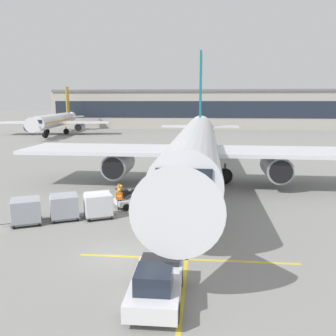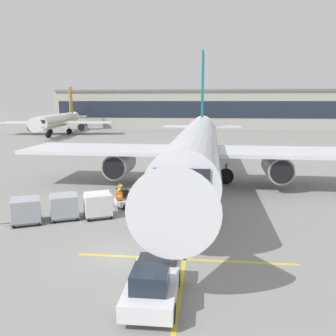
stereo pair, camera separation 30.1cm
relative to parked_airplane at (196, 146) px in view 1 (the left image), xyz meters
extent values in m
plane|color=gray|center=(-3.72, -17.38, -4.04)|extent=(600.00, 600.00, 0.00)
cylinder|color=silver|center=(-0.01, -0.79, 0.11)|extent=(4.40, 35.31, 4.03)
cube|color=#146B7A|center=(-0.01, -0.79, 0.11)|extent=(4.43, 33.90, 0.48)
cone|color=silver|center=(-0.21, -20.44, 0.11)|extent=(3.87, 4.07, 3.83)
cone|color=silver|center=(0.21, 20.06, 0.42)|extent=(3.49, 6.49, 3.43)
cube|color=silver|center=(-9.18, 0.19, -0.49)|extent=(16.82, 7.23, 0.36)
cylinder|color=#93969E|center=(-7.88, -0.53, -1.92)|extent=(2.55, 4.61, 2.50)
cylinder|color=black|center=(-7.91, -2.88, -1.92)|extent=(2.13, 0.14, 2.12)
cube|color=silver|center=(9.18, -0.01, -0.49)|extent=(16.82, 7.23, 0.36)
cylinder|color=#93969E|center=(7.87, -0.70, -1.92)|extent=(2.55, 4.61, 2.50)
cylinder|color=black|center=(7.85, -3.04, -1.92)|extent=(2.13, 0.14, 2.12)
cube|color=#146B7A|center=(0.19, 18.45, 6.21)|extent=(0.32, 4.23, 10.58)
cube|color=silver|center=(0.19, 18.13, 0.72)|extent=(11.42, 2.94, 0.20)
cube|color=#1E2633|center=(-0.19, -17.62, 0.72)|extent=(2.84, 1.84, 0.89)
cylinder|color=#47474C|center=(-0.12, -11.37, -2.57)|extent=(0.22, 0.22, 1.33)
sphere|color=black|center=(-0.12, -11.37, -3.23)|extent=(1.62, 1.62, 1.62)
cylinder|color=#47474C|center=(-3.01, 1.00, -2.57)|extent=(0.22, 0.22, 1.33)
sphere|color=black|center=(-3.01, 1.00, -3.23)|extent=(1.62, 1.62, 1.62)
cylinder|color=#47474C|center=(3.03, 0.94, -2.57)|extent=(0.22, 0.22, 1.33)
sphere|color=black|center=(3.03, 0.94, -3.23)|extent=(1.62, 1.62, 1.62)
cube|color=silver|center=(-4.62, -8.00, -3.54)|extent=(3.72, 3.19, 0.44)
cube|color=black|center=(-5.60, -8.21, -2.97)|extent=(0.81, 0.80, 0.70)
cylinder|color=#333338|center=(-5.03, -7.84, -2.92)|extent=(0.08, 0.08, 0.80)
cube|color=silver|center=(-3.55, -7.31, -2.49)|extent=(4.67, 3.46, 1.81)
cube|color=black|center=(-3.55, -7.31, -2.40)|extent=(4.48, 3.26, 1.67)
cube|color=#333338|center=(-3.31, -7.68, -2.37)|extent=(4.15, 2.71, 1.86)
cube|color=#333338|center=(-3.79, -6.94, -2.37)|extent=(4.15, 2.71, 1.86)
cylinder|color=black|center=(-3.22, -7.97, -3.76)|extent=(0.58, 0.47, 0.56)
cylinder|color=black|center=(-4.02, -6.74, -3.76)|extent=(0.58, 0.47, 0.56)
cylinder|color=black|center=(-5.22, -9.27, -3.76)|extent=(0.58, 0.47, 0.56)
cylinder|color=black|center=(-6.02, -8.03, -3.76)|extent=(0.58, 0.47, 0.56)
cube|color=#515156|center=(-6.85, -11.22, -3.83)|extent=(2.50, 2.31, 0.12)
cylinder|color=#4C4C51|center=(-8.06, -11.81, -3.84)|extent=(0.66, 0.37, 0.07)
cube|color=silver|center=(-6.85, -11.22, -3.02)|extent=(2.36, 2.18, 1.50)
cube|color=silver|center=(-7.03, -10.85, -2.50)|extent=(2.03, 1.54, 0.74)
cube|color=silver|center=(-7.72, -11.64, -3.02)|extent=(0.65, 1.31, 1.38)
sphere|color=black|center=(-7.87, -10.95, -3.89)|extent=(0.30, 0.30, 0.30)
sphere|color=black|center=(-7.27, -12.18, -3.89)|extent=(0.30, 0.30, 0.30)
sphere|color=black|center=(-6.42, -10.26, -3.89)|extent=(0.30, 0.30, 0.30)
sphere|color=black|center=(-5.83, -11.48, -3.89)|extent=(0.30, 0.30, 0.30)
cube|color=#515156|center=(-9.17, -11.85, -3.83)|extent=(2.50, 2.31, 0.12)
cylinder|color=#4C4C51|center=(-10.38, -12.44, -3.84)|extent=(0.66, 0.37, 0.07)
cube|color=#9EA3AD|center=(-9.17, -11.85, -3.02)|extent=(2.36, 2.18, 1.50)
cube|color=#9EA3AD|center=(-9.35, -11.48, -2.50)|extent=(2.03, 1.54, 0.74)
cube|color=silver|center=(-10.04, -12.27, -3.02)|extent=(0.65, 1.31, 1.38)
sphere|color=black|center=(-10.18, -11.59, -3.89)|extent=(0.30, 0.30, 0.30)
sphere|color=black|center=(-9.59, -12.81, -3.89)|extent=(0.30, 0.30, 0.30)
sphere|color=black|center=(-8.74, -10.89, -3.89)|extent=(0.30, 0.30, 0.30)
sphere|color=black|center=(-8.15, -12.12, -3.89)|extent=(0.30, 0.30, 0.30)
cube|color=#515156|center=(-11.41, -13.13, -3.83)|extent=(2.50, 2.31, 0.12)
cylinder|color=#4C4C51|center=(-12.63, -13.71, -3.84)|extent=(0.66, 0.37, 0.07)
cube|color=#9EA3AD|center=(-11.41, -13.13, -3.02)|extent=(2.36, 2.18, 1.50)
cube|color=#9EA3AD|center=(-11.59, -12.76, -2.50)|extent=(2.03, 1.54, 0.74)
cube|color=silver|center=(-12.28, -13.55, -3.02)|extent=(0.65, 1.31, 1.38)
sphere|color=black|center=(-12.43, -12.86, -3.89)|extent=(0.30, 0.30, 0.30)
sphere|color=black|center=(-11.84, -14.09, -3.89)|extent=(0.30, 0.30, 0.30)
sphere|color=black|center=(-10.99, -12.17, -3.89)|extent=(0.30, 0.30, 0.30)
sphere|color=black|center=(-10.40, -13.39, -3.89)|extent=(0.30, 0.30, 0.30)
cube|color=silver|center=(-1.15, -21.83, -3.36)|extent=(2.15, 4.42, 0.70)
cube|color=#1E2633|center=(-1.14, -22.60, -2.61)|extent=(1.49, 1.56, 0.80)
cube|color=#28282D|center=(-1.17, -20.18, -2.89)|extent=(1.80, 0.99, 0.24)
cylinder|color=black|center=(-0.24, -20.46, -3.66)|extent=(0.29, 0.76, 0.76)
cylinder|color=black|center=(-2.09, -20.48, -3.66)|extent=(0.29, 0.76, 0.76)
cylinder|color=black|center=(-0.21, -23.19, -3.66)|extent=(0.29, 0.76, 0.76)
cylinder|color=black|center=(-2.06, -23.21, -3.66)|extent=(0.29, 0.76, 0.76)
cylinder|color=#514C42|center=(-3.90, -10.48, -3.61)|extent=(0.15, 0.15, 0.86)
cylinder|color=#514C42|center=(-3.80, -10.33, -3.61)|extent=(0.15, 0.15, 0.86)
cube|color=yellow|center=(-3.85, -10.41, -2.89)|extent=(0.41, 0.45, 0.58)
cube|color=white|center=(-3.96, -10.34, -2.89)|extent=(0.20, 0.29, 0.08)
sphere|color=beige|center=(-3.85, -10.41, -2.48)|extent=(0.21, 0.21, 0.21)
sphere|color=yellow|center=(-3.85, -10.41, -2.41)|extent=(0.23, 0.23, 0.23)
cylinder|color=yellow|center=(-3.99, -10.61, -2.94)|extent=(0.09, 0.09, 0.56)
cylinder|color=yellow|center=(-3.72, -10.21, -2.94)|extent=(0.09, 0.09, 0.56)
cylinder|color=black|center=(-5.68, -9.11, -3.61)|extent=(0.15, 0.15, 0.86)
cylinder|color=black|center=(-5.86, -9.14, -3.61)|extent=(0.15, 0.15, 0.86)
cube|color=orange|center=(-5.77, -9.13, -2.89)|extent=(0.41, 0.29, 0.58)
cube|color=white|center=(-5.75, -9.25, -2.89)|extent=(0.34, 0.06, 0.08)
sphere|color=#9E7051|center=(-5.77, -9.13, -2.48)|extent=(0.21, 0.21, 0.21)
sphere|color=yellow|center=(-5.77, -9.13, -2.41)|extent=(0.23, 0.23, 0.23)
cylinder|color=orange|center=(-5.53, -9.09, -2.94)|extent=(0.09, 0.09, 0.56)
cylinder|color=orange|center=(-6.01, -9.16, -2.94)|extent=(0.09, 0.09, 0.56)
cylinder|color=#514C42|center=(-5.82, -7.85, -3.61)|extent=(0.15, 0.15, 0.86)
cylinder|color=#514C42|center=(-6.00, -7.89, -3.61)|extent=(0.15, 0.15, 0.86)
cube|color=orange|center=(-5.91, -7.87, -2.89)|extent=(0.43, 0.32, 0.58)
cube|color=white|center=(-5.88, -7.99, -2.89)|extent=(0.33, 0.09, 0.08)
sphere|color=#9E7051|center=(-5.91, -7.87, -2.48)|extent=(0.21, 0.21, 0.21)
sphere|color=yellow|center=(-5.91, -7.87, -2.41)|extent=(0.23, 0.23, 0.23)
cylinder|color=orange|center=(-5.68, -7.82, -2.94)|extent=(0.09, 0.09, 0.56)
cylinder|color=orange|center=(-6.14, -7.93, -2.94)|extent=(0.09, 0.09, 0.56)
cube|color=black|center=(-6.38, -5.00, -4.02)|extent=(0.67, 0.67, 0.05)
cone|color=orange|center=(-6.38, -5.00, -3.64)|extent=(0.53, 0.53, 0.70)
cylinder|color=white|center=(-6.38, -5.00, -3.60)|extent=(0.29, 0.29, 0.08)
cube|color=black|center=(-7.44, -2.41, -4.02)|extent=(0.63, 0.63, 0.05)
cone|color=orange|center=(-7.44, -2.41, -3.66)|extent=(0.50, 0.50, 0.66)
cylinder|color=white|center=(-7.44, -2.41, -3.63)|extent=(0.28, 0.28, 0.08)
cube|color=yellow|center=(-0.06, -0.79, -4.04)|extent=(0.20, 110.00, 0.01)
cube|color=yellow|center=(-0.01, -17.58, -4.04)|extent=(12.00, 0.20, 0.01)
cube|color=#A8A399|center=(0.14, 83.67, 1.67)|extent=(96.61, 15.85, 11.42)
cube|color=#1E2633|center=(0.14, 75.70, 1.95)|extent=(93.71, 0.10, 5.14)
cube|color=slate|center=(0.14, 82.09, 7.73)|extent=(95.64, 13.47, 0.70)
cylinder|color=white|center=(-37.42, 52.63, -0.42)|extent=(7.27, 28.32, 3.35)
cube|color=gold|center=(-37.42, 52.63, -0.42)|extent=(7.15, 27.21, 0.40)
cone|color=white|center=(-35.21, 37.05, -0.42)|extent=(3.62, 3.77, 3.19)
cone|color=white|center=(-39.77, 69.21, -0.17)|extent=(3.58, 5.71, 2.85)
cube|color=white|center=(-44.80, 52.30, -0.92)|extent=(14.02, 7.45, 0.36)
cylinder|color=#93969E|center=(-43.73, 51.88, -2.14)|extent=(2.57, 3.91, 2.08)
cylinder|color=black|center=(-43.47, 50.02, -2.14)|extent=(1.77, 0.37, 1.77)
cube|color=white|center=(-30.24, 54.36, -0.92)|extent=(14.02, 7.45, 0.36)
cylinder|color=#93969E|center=(-31.15, 53.66, -2.14)|extent=(2.57, 3.91, 2.08)
cylinder|color=black|center=(-30.89, 51.80, -2.14)|extent=(1.77, 0.37, 1.77)
cube|color=gold|center=(-39.59, 67.88, 4.47)|extent=(0.75, 3.38, 8.44)
cube|color=white|center=(-39.55, 67.62, 0.09)|extent=(9.31, 3.50, 0.20)
cube|color=#1E2633|center=(-35.54, 39.37, 0.09)|extent=(2.54, 1.82, 0.74)
cylinder|color=#47474C|center=(-36.23, 44.28, -2.70)|extent=(0.22, 0.22, 1.21)
sphere|color=black|center=(-36.23, 44.28, -3.30)|extent=(1.48, 1.48, 1.48)
cylinder|color=#47474C|center=(-40.11, 53.67, -2.70)|extent=(0.22, 0.22, 1.21)
sphere|color=black|center=(-40.11, 53.67, -3.30)|extent=(1.48, 1.48, 1.48)
cylinder|color=#47474C|center=(-35.13, 54.38, -2.70)|extent=(0.22, 0.22, 1.21)
sphere|color=black|center=(-35.13, 54.38, -3.30)|extent=(1.48, 1.48, 1.48)
camera|label=1|loc=(0.74, -35.65, 4.41)|focal=37.97mm
camera|label=2|loc=(1.04, -35.62, 4.41)|focal=37.97mm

